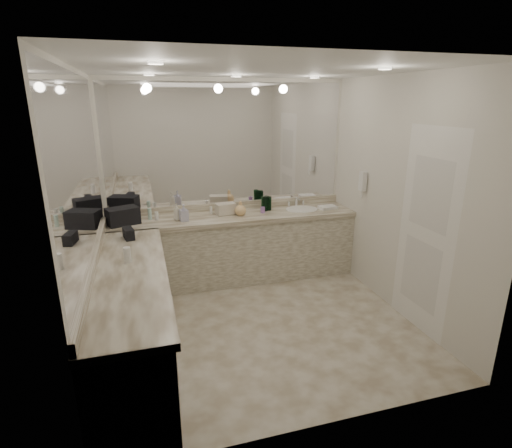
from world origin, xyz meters
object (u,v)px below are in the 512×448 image
object	(u,v)px
hand_towel	(328,207)
soap_bottle_c	(240,208)
cream_cosmetic_case	(226,209)
soap_bottle_a	(177,212)
wall_phone	(363,181)
soap_bottle_b	(184,213)
sink	(302,210)
black_toiletry_bag	(123,216)

from	to	relation	value
hand_towel	soap_bottle_c	bearing A→B (deg)	179.11
cream_cosmetic_case	soap_bottle_a	distance (m)	0.64
hand_towel	soap_bottle_c	distance (m)	1.23
wall_phone	hand_towel	size ratio (longest dim) A/B	1.03
soap_bottle_c	hand_towel	bearing A→B (deg)	-0.89
soap_bottle_a	soap_bottle_c	size ratio (longest dim) A/B	1.08
wall_phone	soap_bottle_a	world-z (taller)	wall_phone
soap_bottle_a	soap_bottle_b	distance (m)	0.11
sink	wall_phone	xyz separation A→B (m)	(0.61, -0.50, 0.46)
sink	wall_phone	size ratio (longest dim) A/B	1.83
black_toiletry_bag	soap_bottle_c	distance (m)	1.45
wall_phone	cream_cosmetic_case	xyz separation A→B (m)	(-1.65, 0.56, -0.38)
wall_phone	soap_bottle_a	xyz separation A→B (m)	(-2.29, 0.47, -0.35)
cream_cosmetic_case	hand_towel	distance (m)	1.41
soap_bottle_a	soap_bottle_c	world-z (taller)	soap_bottle_a
black_toiletry_bag	soap_bottle_c	xyz separation A→B (m)	(1.45, -0.02, -0.01)
sink	hand_towel	bearing A→B (deg)	-10.70
black_toiletry_bag	sink	bearing A→B (deg)	0.65
black_toiletry_bag	soap_bottle_a	xyz separation A→B (m)	(0.64, -0.00, -0.00)
hand_towel	soap_bottle_c	world-z (taller)	soap_bottle_c
hand_towel	soap_bottle_b	bearing A→B (deg)	-179.10
wall_phone	soap_bottle_a	bearing A→B (deg)	168.36
wall_phone	cream_cosmetic_case	bearing A→B (deg)	161.41
black_toiletry_bag	hand_towel	bearing A→B (deg)	-0.89
sink	soap_bottle_a	distance (m)	1.69
sink	soap_bottle_c	distance (m)	0.88
black_toiletry_bag	soap_bottle_b	distance (m)	0.72
sink	cream_cosmetic_case	distance (m)	1.05
cream_cosmetic_case	soap_bottle_b	size ratio (longest dim) A/B	1.16
sink	soap_bottle_a	world-z (taller)	soap_bottle_a
wall_phone	sink	bearing A→B (deg)	140.43
cream_cosmetic_case	soap_bottle_b	world-z (taller)	soap_bottle_b
soap_bottle_c	cream_cosmetic_case	bearing A→B (deg)	149.09
sink	soap_bottle_c	xyz separation A→B (m)	(-0.87, -0.05, 0.10)
wall_phone	black_toiletry_bag	distance (m)	2.98
black_toiletry_bag	wall_phone	bearing A→B (deg)	-9.20
sink	wall_phone	bearing A→B (deg)	-39.57
soap_bottle_b	soap_bottle_c	world-z (taller)	soap_bottle_b
soap_bottle_c	sink	bearing A→B (deg)	3.18
sink	soap_bottle_a	xyz separation A→B (m)	(-1.68, -0.03, 0.11)
cream_cosmetic_case	soap_bottle_a	size ratio (longest dim) A/B	1.19
wall_phone	soap_bottle_b	bearing A→B (deg)	169.69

